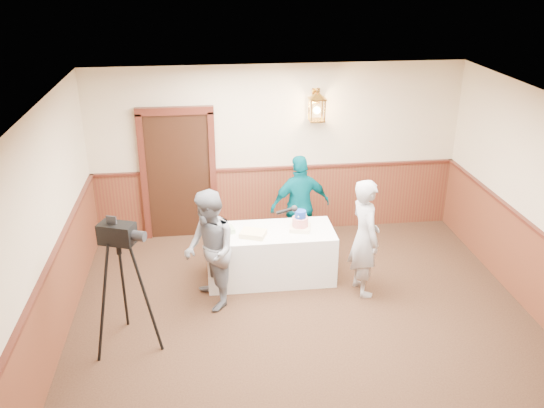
{
  "coord_description": "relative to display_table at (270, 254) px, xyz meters",
  "views": [
    {
      "loc": [
        -1.16,
        -5.33,
        4.32
      ],
      "look_at": [
        -0.3,
        1.7,
        1.25
      ],
      "focal_mm": 38.0,
      "sensor_mm": 36.0,
      "label": 1
    }
  ],
  "objects": [
    {
      "name": "ground",
      "position": [
        0.3,
        -1.9,
        -0.38
      ],
      "size": [
        7.0,
        7.0,
        0.0
      ],
      "primitive_type": "plane",
      "color": "black",
      "rests_on": "ground"
    },
    {
      "name": "room_shell",
      "position": [
        0.25,
        -1.45,
        1.15
      ],
      "size": [
        6.02,
        7.02,
        2.81
      ],
      "color": "beige",
      "rests_on": "ground"
    },
    {
      "name": "display_table",
      "position": [
        0.0,
        0.0,
        0.0
      ],
      "size": [
        1.8,
        0.8,
        0.75
      ],
      "primitive_type": "cube",
      "color": "white",
      "rests_on": "ground"
    },
    {
      "name": "tiered_cake",
      "position": [
        0.42,
        -0.0,
        0.49
      ],
      "size": [
        0.34,
        0.34,
        0.29
      ],
      "rotation": [
        0.0,
        0.0,
        -0.24
      ],
      "color": "#F7E8C1",
      "rests_on": "display_table"
    },
    {
      "name": "sheet_cake_yellow",
      "position": [
        -0.25,
        -0.13,
        0.41
      ],
      "size": [
        0.41,
        0.36,
        0.07
      ],
      "primitive_type": "cube",
      "rotation": [
        0.0,
        0.0,
        -0.36
      ],
      "color": "#F0D98F",
      "rests_on": "display_table"
    },
    {
      "name": "sheet_cake_green",
      "position": [
        -0.64,
        0.04,
        0.4
      ],
      "size": [
        0.3,
        0.26,
        0.06
      ],
      "primitive_type": "cube",
      "rotation": [
        0.0,
        0.0,
        0.23
      ],
      "color": "#8FBE86",
      "rests_on": "display_table"
    },
    {
      "name": "interviewer",
      "position": [
        -0.86,
        -0.61,
        0.44
      ],
      "size": [
        1.56,
        0.92,
        1.62
      ],
      "rotation": [
        0.0,
        0.0,
        -1.32
      ],
      "color": "slate",
      "rests_on": "ground"
    },
    {
      "name": "baker",
      "position": [
        1.22,
        -0.52,
        0.46
      ],
      "size": [
        0.48,
        0.66,
        1.66
      ],
      "primitive_type": "imported",
      "rotation": [
        0.0,
        0.0,
        1.72
      ],
      "color": "#9FA0A4",
      "rests_on": "ground"
    },
    {
      "name": "assistant_p",
      "position": [
        0.55,
        0.71,
        0.43
      ],
      "size": [
        0.99,
        0.55,
        1.6
      ],
      "primitive_type": "imported",
      "rotation": [
        0.0,
        0.0,
        3.32
      ],
      "color": "#004953",
      "rests_on": "ground"
    },
    {
      "name": "tv_camera_rig",
      "position": [
        -1.87,
        -1.36,
        0.35
      ],
      "size": [
        0.63,
        0.59,
        1.61
      ],
      "rotation": [
        0.0,
        0.0,
        -0.36
      ],
      "color": "black",
      "rests_on": "ground"
    }
  ]
}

